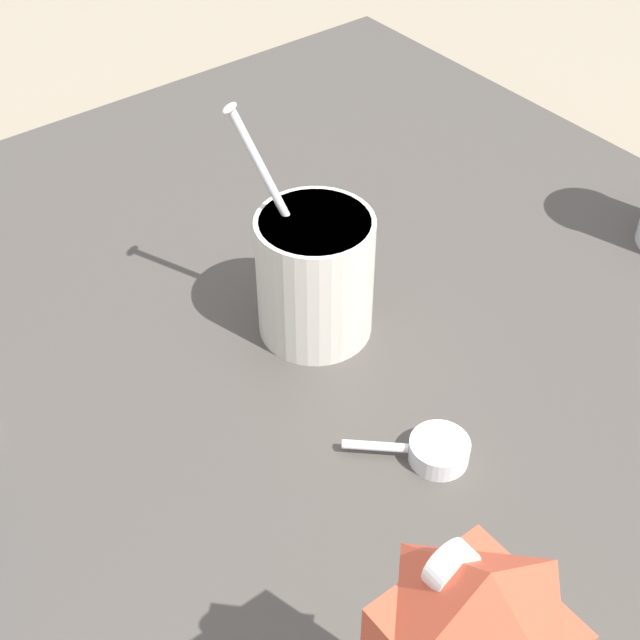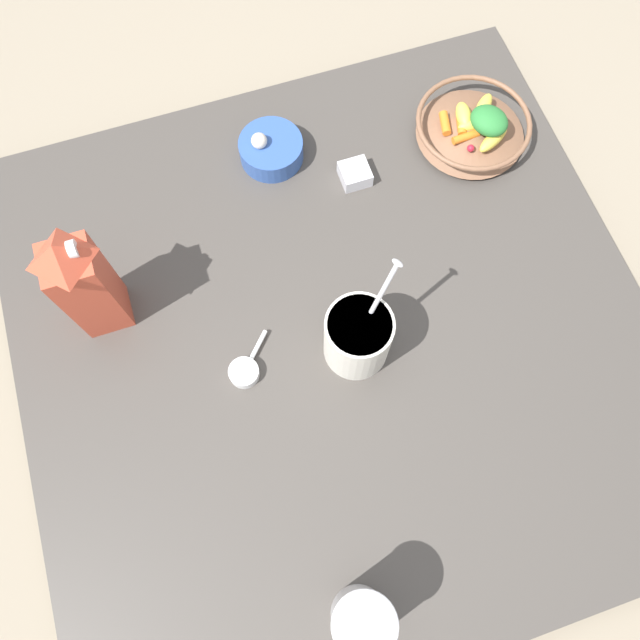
# 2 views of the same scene
# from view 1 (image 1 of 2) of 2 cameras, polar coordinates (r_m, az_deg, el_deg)

# --- Properties ---
(ground_plane) EXTENTS (6.00, 6.00, 0.00)m
(ground_plane) POSITION_cam_1_polar(r_m,az_deg,el_deg) (0.88, -1.44, -4.31)
(ground_plane) COLOR gray
(countertop) EXTENTS (1.10, 1.10, 0.04)m
(countertop) POSITION_cam_1_polar(r_m,az_deg,el_deg) (0.87, -1.46, -3.37)
(countertop) COLOR #47423D
(countertop) RESTS_ON ground_plane
(yogurt_tub) EXTENTS (0.11, 0.13, 0.23)m
(yogurt_tub) POSITION_cam_1_polar(r_m,az_deg,el_deg) (0.84, -0.33, 3.21)
(yogurt_tub) COLOR silver
(yogurt_tub) RESTS_ON countertop
(measuring_scoop) EXTENTS (0.09, 0.09, 0.02)m
(measuring_scoop) POSITION_cam_1_polar(r_m,az_deg,el_deg) (0.77, 7.38, -8.26)
(measuring_scoop) COLOR white
(measuring_scoop) RESTS_ON countertop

